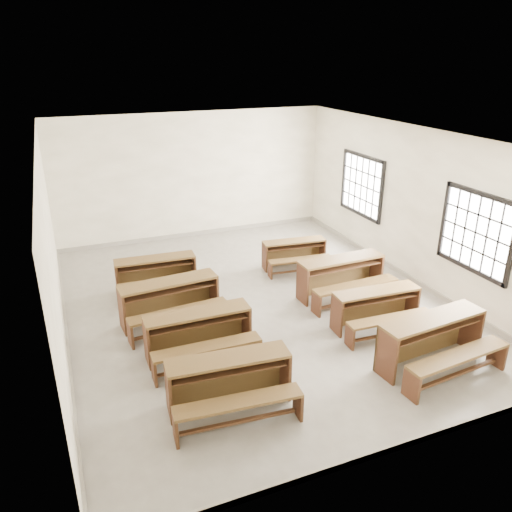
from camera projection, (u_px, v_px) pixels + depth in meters
name	position (u px, v px, depth m)	size (l,w,h in m)	color
room	(261.00, 196.00, 8.93)	(8.50, 8.50, 3.20)	gray
desk_set_0	(230.00, 379.00, 6.74)	(1.75, 1.01, 0.76)	brown
desk_set_1	(199.00, 331.00, 7.90)	(1.69, 0.89, 0.76)	brown
desk_set_2	(170.00, 299.00, 8.90)	(1.82, 1.04, 0.79)	brown
desk_set_3	(156.00, 272.00, 10.06)	(1.65, 0.93, 0.72)	brown
desk_set_4	(434.00, 338.00, 7.65)	(1.88, 1.09, 0.81)	brown
desk_set_5	(377.00, 306.00, 8.74)	(1.61, 0.89, 0.70)	brown
desk_set_6	(342.00, 274.00, 9.86)	(1.79, 0.96, 0.79)	brown
desk_set_7	(295.00, 252.00, 11.20)	(1.49, 0.90, 0.64)	brown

